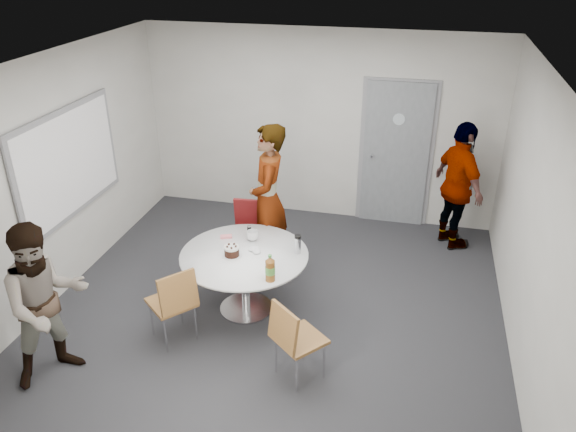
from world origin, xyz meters
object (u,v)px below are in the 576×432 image
(door, at_px, (396,155))
(person_main, at_px, (268,200))
(chair_near_right, at_px, (293,336))
(whiteboard, at_px, (69,163))
(person_left, at_px, (46,303))
(chair_near_left, at_px, (175,299))
(table, at_px, (246,262))
(chair_far, at_px, (249,228))
(person_right, at_px, (458,187))

(door, height_order, person_main, door)
(chair_near_right, bearing_deg, whiteboard, -162.91)
(door, distance_m, person_left, 4.88)
(chair_near_left, bearing_deg, person_main, 22.70)
(whiteboard, height_order, table, whiteboard)
(door, relative_size, chair_near_right, 2.51)
(table, xyz_separation_m, chair_far, (-0.25, 0.92, -0.09))
(chair_near_left, xyz_separation_m, person_right, (2.77, 2.75, 0.33))
(whiteboard, xyz_separation_m, person_main, (2.17, 0.64, -0.52))
(person_left, xyz_separation_m, person_right, (3.69, 3.43, 0.06))
(chair_near_left, distance_m, chair_far, 1.64)
(chair_near_right, xyz_separation_m, chair_far, (-0.99, 1.87, 0.02))
(door, height_order, person_right, door)
(chair_far, bearing_deg, person_main, -177.77)
(door, relative_size, person_left, 1.32)
(door, distance_m, chair_far, 2.39)
(whiteboard, relative_size, chair_far, 2.16)
(whiteboard, height_order, person_right, whiteboard)
(table, relative_size, chair_near_left, 1.58)
(door, distance_m, whiteboard, 4.25)
(chair_far, bearing_deg, table, 101.05)
(table, xyz_separation_m, chair_near_left, (-0.53, -0.70, -0.09))
(chair_near_left, relative_size, person_main, 0.47)
(chair_near_left, xyz_separation_m, chair_near_right, (1.27, -0.25, -0.02))
(chair_near_left, height_order, person_right, person_right)
(person_main, bearing_deg, table, -11.91)
(person_left, bearing_deg, chair_near_right, -41.58)
(door, xyz_separation_m, chair_far, (-1.64, -1.67, -0.49))
(door, xyz_separation_m, person_right, (0.85, -0.53, -0.17))
(chair_near_left, relative_size, person_left, 0.54)
(table, height_order, chair_far, table)
(chair_near_left, relative_size, chair_near_right, 1.03)
(table, bearing_deg, person_main, 90.37)
(person_right, bearing_deg, person_left, 103.41)
(whiteboard, bearing_deg, chair_far, 17.71)
(whiteboard, bearing_deg, door, 32.66)
(door, bearing_deg, person_left, -125.65)
(chair_near_right, bearing_deg, person_left, -128.61)
(chair_near_left, bearing_deg, chair_near_right, -60.80)
(door, height_order, chair_far, door)
(whiteboard, height_order, person_main, whiteboard)
(whiteboard, xyz_separation_m, person_right, (4.41, 1.75, -0.59))
(chair_far, bearing_deg, chair_near_right, 113.60)
(whiteboard, xyz_separation_m, chair_near_right, (2.91, -1.25, -0.94))
(person_main, bearing_deg, chair_near_left, -29.91)
(whiteboard, height_order, chair_near_right, whiteboard)
(person_main, distance_m, person_right, 2.50)
(table, bearing_deg, person_left, -136.58)
(chair_near_left, xyz_separation_m, chair_far, (0.27, 1.62, 0.01))
(chair_near_right, xyz_separation_m, person_main, (-0.75, 1.90, 0.42))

